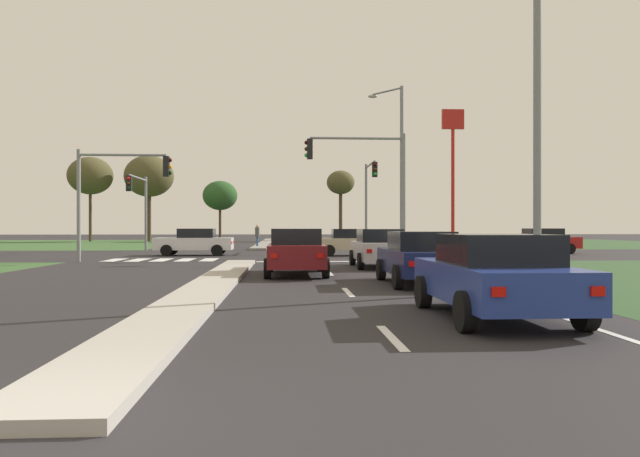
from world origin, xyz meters
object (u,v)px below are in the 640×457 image
pedestrian_at_median (257,233)px  fastfood_pole_sign (453,146)px  car_navy_third (420,257)px  treeline_second (149,176)px  car_white_seventh (195,242)px  car_red_fourth (541,241)px  treeline_near (90,176)px  car_blue_sixth (494,275)px  treeline_fourth (341,183)px  traffic_signal_near_left (114,184)px  treeline_third (220,196)px  car_silver_second (379,248)px  street_lamp_second (399,161)px  car_maroon_fifth (296,251)px  traffic_signal_near_right (369,173)px  traffic_signal_far_right (369,190)px  traffic_signal_far_left (139,198)px  street_lamp_near (539,69)px  car_beige_near (351,242)px

pedestrian_at_median → fastfood_pole_sign: (15.88, 1.24, 7.07)m
car_navy_third → treeline_second: treeline_second is taller
car_white_seventh → car_red_fourth: bearing=-86.6°
car_navy_third → treeline_near: size_ratio=0.45×
car_blue_sixth → treeline_second: 62.22m
treeline_near → treeline_fourth: size_ratio=1.17×
car_red_fourth → fastfood_pole_sign: bearing=9.1°
traffic_signal_near_left → treeline_third: (0.51, 39.87, 1.61)m
car_silver_second → street_lamp_second: street_lamp_second is taller
car_maroon_fifth → street_lamp_second: (5.99, 12.90, 4.51)m
car_navy_third → car_white_seventh: size_ratio=0.98×
car_red_fourth → treeline_near: size_ratio=0.46×
car_red_fourth → treeline_third: size_ratio=0.65×
traffic_signal_near_right → fastfood_pole_sign: bearing=63.8°
fastfood_pole_sign → treeline_third: 29.33m
traffic_signal_far_right → pedestrian_at_median: size_ratio=3.60×
treeline_third → car_silver_second: bearing=-75.8°
car_red_fourth → treeline_fourth: size_ratio=0.54×
traffic_signal_far_left → street_lamp_near: (16.13, -24.41, 2.20)m
car_white_seventh → treeline_fourth: (11.65, 35.16, 5.98)m
treeline_fourth → traffic_signal_far_right: bearing=-91.6°
pedestrian_at_median → car_maroon_fifth: bearing=-90.6°
treeline_fourth → car_silver_second: bearing=-93.4°
car_navy_third → car_maroon_fifth: bearing=134.3°
car_beige_near → car_blue_sixth: (-0.06, -23.26, -0.01)m
car_white_seventh → fastfood_pole_sign: bearing=-54.3°
treeline_near → traffic_signal_far_right: bearing=-46.5°
car_red_fourth → traffic_signal_near_right: (-11.69, -7.44, 3.39)m
car_blue_sixth → treeline_third: (-11.11, 57.67, 4.44)m
car_red_fourth → car_white_seventh: size_ratio=1.02×
car_maroon_fifth → car_blue_sixth: car_maroon_fifth is taller
treeline_near → treeline_third: (14.89, -1.32, -2.29)m
car_white_seventh → car_navy_third: bearing=-153.2°
traffic_signal_far_left → car_beige_near: bearing=-24.1°
car_white_seventh → traffic_signal_near_right: 11.56m
car_white_seventh → street_lamp_second: bearing=-96.6°
car_white_seventh → street_lamp_second: street_lamp_second is taller
fastfood_pole_sign → treeline_second: 36.20m
street_lamp_near → street_lamp_second: bearing=90.7°
fastfood_pole_sign → car_maroon_fifth: bearing=-115.6°
traffic_signal_near_left → car_maroon_fifth: bearing=-44.1°
car_blue_sixth → fastfood_pole_sign: bearing=75.1°
traffic_signal_far_left → traffic_signal_near_left: traffic_signal_near_left is taller
treeline_third → car_beige_near: bearing=-72.0°
street_lamp_near → treeline_near: size_ratio=1.08×
car_navy_third → car_maroon_fifth: size_ratio=0.94×
pedestrian_at_median → treeline_fourth: 25.09m
car_silver_second → car_white_seventh: size_ratio=0.98×
street_lamp_second → traffic_signal_near_left: bearing=-161.2°
car_navy_third → pedestrian_at_median: size_ratio=2.56×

